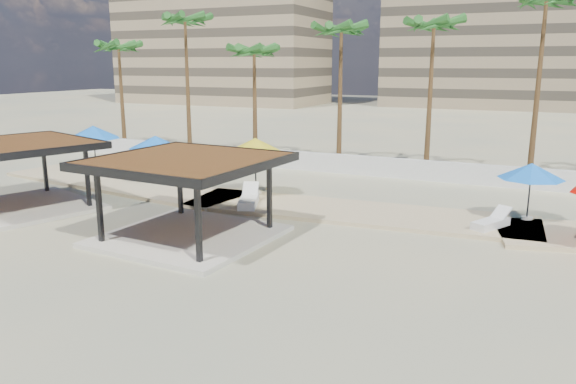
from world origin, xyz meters
The scene contains 19 objects.
ground centered at (0.00, 0.00, 0.00)m, with size 200.00×200.00×0.00m, color #C6B483.
promenade centered at (2.00, 7.67, 0.06)m, with size 44.45×7.97×0.24m.
boundary_wall centered at (0.00, 16.00, 0.60)m, with size 56.00×0.30×1.20m, color silver.
building_west centered at (-42.00, 68.00, 15.27)m, with size 34.00×16.00×32.40m.
building_mid centered at (4.00, 78.00, 14.27)m, with size 38.00×16.00×30.40m.
pavilion_central centered at (-2.70, 0.79, 1.94)m, with size 6.85×6.85×3.25m.
pavilion_west centered at (-12.46, 1.12, 1.92)m, with size 8.03×8.03×3.22m.
umbrella_a centered at (-15.41, 9.20, 2.63)m, with size 4.11×4.11×2.85m.
umbrella_b centered at (-3.67, 8.20, 2.65)m, with size 4.26×4.26×2.87m.
umbrella_d centered at (9.27, 8.74, 2.29)m, with size 2.81×2.81×2.45m.
umbrella_f centered at (-9.89, 8.11, 2.47)m, with size 3.82×3.82×2.66m.
lounger_a centered at (-2.80, 5.85, 0.40)m, with size 1.62×2.50×0.90m.
lounger_b centered at (7.99, 6.80, 0.36)m, with size 1.48×2.08×0.76m.
palm_a centered at (-21.00, 18.30, 7.68)m, with size 3.00×3.00×8.81m.
palm_b centered at (-15.00, 18.70, 9.39)m, with size 3.00×3.00×10.64m.
palm_c centered at (-9.00, 18.10, 7.27)m, with size 3.00×3.00×8.38m.
palm_d centered at (-3.00, 18.90, 8.51)m, with size 3.00×3.00×9.70m.
palm_e centered at (3.00, 18.40, 8.63)m, with size 3.00×3.00×9.83m.
palm_f centered at (9.00, 18.60, 9.70)m, with size 3.00×3.00×10.98m.
Camera 1 is at (9.74, -16.75, 6.75)m, focal length 35.00 mm.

